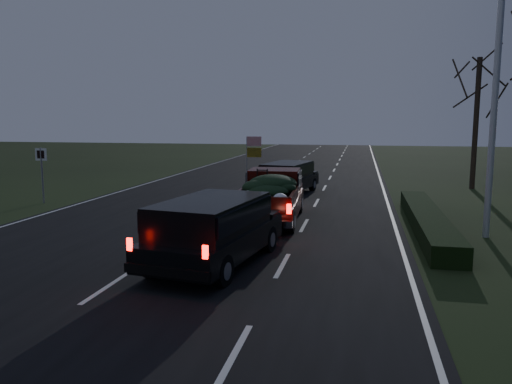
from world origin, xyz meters
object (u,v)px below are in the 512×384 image
(light_pole, at_px, (497,62))
(lead_suv, at_px, (288,175))
(pickup_truck, at_px, (271,193))
(rear_suv, at_px, (213,225))

(light_pole, height_order, lead_suv, light_pole)
(pickup_truck, xyz_separation_m, rear_suv, (-0.46, -5.96, 0.03))
(light_pole, xyz_separation_m, lead_suv, (-7.57, 8.04, -4.50))
(rear_suv, bearing_deg, pickup_truck, 94.20)
(pickup_truck, height_order, rear_suv, pickup_truck)
(pickup_truck, relative_size, lead_suv, 1.13)
(rear_suv, bearing_deg, light_pole, 40.74)
(light_pole, bearing_deg, pickup_truck, 170.90)
(light_pole, xyz_separation_m, rear_suv, (-7.67, -4.81, -4.41))
(pickup_truck, bearing_deg, lead_suv, 90.40)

